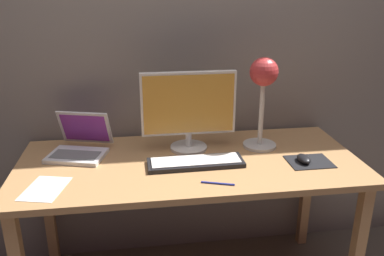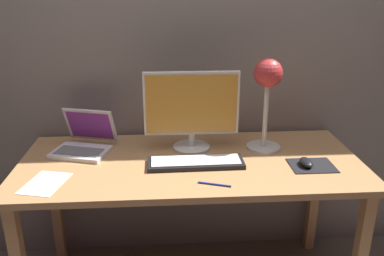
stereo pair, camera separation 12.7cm
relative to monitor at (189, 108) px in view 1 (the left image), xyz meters
name	(u,v)px [view 1 (the left image)]	position (x,y,z in m)	size (l,w,h in m)	color
back_wall	(179,29)	(-0.01, 0.26, 0.35)	(4.80, 0.06, 2.60)	gray
desk	(190,175)	(-0.01, -0.14, -0.29)	(1.60, 0.70, 0.74)	tan
monitor	(189,108)	(0.00, 0.00, 0.00)	(0.46, 0.18, 0.39)	silver
keyboard_main	(196,162)	(0.01, -0.19, -0.20)	(0.44, 0.15, 0.03)	black
laptop	(81,142)	(-0.53, 0.03, -0.16)	(0.32, 0.32, 0.20)	silver
desk_lamp	(263,84)	(0.36, -0.02, 0.11)	(0.17, 0.17, 0.46)	beige
mousepad	(309,162)	(0.54, -0.23, -0.21)	(0.20, 0.16, 0.00)	black
mouse	(304,159)	(0.51, -0.24, -0.19)	(0.06, 0.10, 0.03)	black
paper_sheet_near_mouse	(45,189)	(-0.63, -0.33, -0.21)	(0.15, 0.21, 0.00)	white
pen	(218,183)	(0.07, -0.39, -0.21)	(0.01, 0.01, 0.14)	#2633A5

